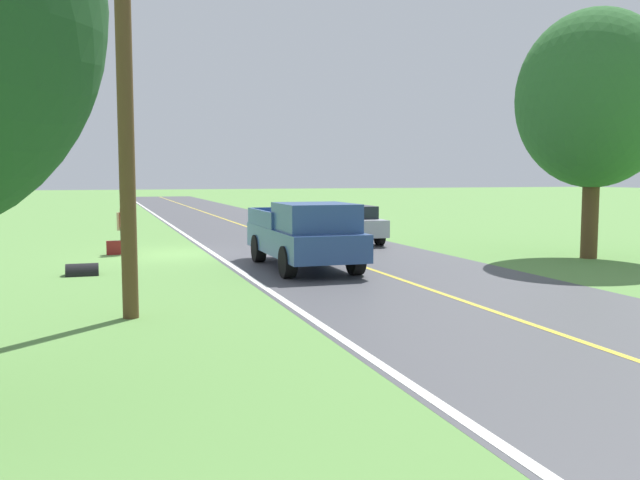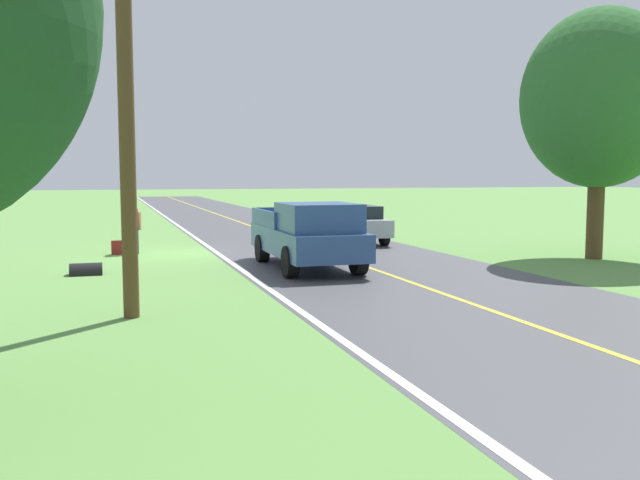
{
  "view_description": "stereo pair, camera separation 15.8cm",
  "coord_description": "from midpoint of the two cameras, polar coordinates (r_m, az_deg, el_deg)",
  "views": [
    {
      "loc": [
        2.34,
        22.22,
        2.55
      ],
      "look_at": [
        -1.4,
        10.87,
        1.4
      ],
      "focal_mm": 38.26,
      "sensor_mm": 36.0,
      "label": 1
    },
    {
      "loc": [
        2.19,
        22.27,
        2.55
      ],
      "look_at": [
        -1.4,
        10.87,
        1.4
      ],
      "focal_mm": 38.26,
      "sensor_mm": 36.0,
      "label": 2
    }
  ],
  "objects": [
    {
      "name": "ground_plane",
      "position": [
        22.51,
        -11.56,
        -1.14
      ],
      "size": [
        200.0,
        200.0,
        0.0
      ],
      "primitive_type": "plane",
      "color": "#609347"
    },
    {
      "name": "pickup_truck_passing",
      "position": [
        18.43,
        -0.66,
        0.54
      ],
      "size": [
        2.13,
        5.42,
        1.82
      ],
      "color": "#2D4C84",
      "rests_on": "ground"
    },
    {
      "name": "hitchhiker_walking",
      "position": [
        22.85,
        -15.3,
        1.34
      ],
      "size": [
        0.62,
        0.51,
        1.75
      ],
      "color": "black",
      "rests_on": "ground"
    },
    {
      "name": "suitcase_carried",
      "position": [
        22.81,
        -16.29,
        -0.6
      ],
      "size": [
        0.47,
        0.21,
        0.45
      ],
      "primitive_type": "cube",
      "rotation": [
        0.0,
        0.0,
        1.6
      ],
      "color": "maroon",
      "rests_on": "ground"
    },
    {
      "name": "road_surface",
      "position": [
        23.45,
        -0.11,
        -0.77
      ],
      "size": [
        7.24,
        120.0,
        0.0
      ],
      "primitive_type": "cube",
      "color": "#47474C",
      "rests_on": "ground"
    },
    {
      "name": "sedan_near_oncoming",
      "position": [
        25.78,
        2.77,
        1.47
      ],
      "size": [
        2.06,
        4.47,
        1.41
      ],
      "color": "#B2B7C1",
      "rests_on": "ground"
    },
    {
      "name": "lane_centre_line",
      "position": [
        23.45,
        -0.11,
        -0.76
      ],
      "size": [
        0.14,
        117.6,
        0.0
      ],
      "primitive_type": "cube",
      "color": "gold",
      "rests_on": "ground"
    },
    {
      "name": "lane_edge_line",
      "position": [
        22.67,
        -8.44,
        -1.03
      ],
      "size": [
        0.16,
        117.6,
        0.0
      ],
      "primitive_type": "cube",
      "color": "silver",
      "rests_on": "ground"
    },
    {
      "name": "tree_far_side_near",
      "position": [
        22.46,
        22.55,
        10.84
      ],
      "size": [
        4.64,
        4.64,
        7.5
      ],
      "color": "brown",
      "rests_on": "ground"
    },
    {
      "name": "utility_pole_roadside",
      "position": [
        12.59,
        -15.6,
        12.3
      ],
      "size": [
        0.28,
        0.28,
        8.18
      ],
      "primitive_type": "cylinder",
      "color": "brown",
      "rests_on": "ground"
    },
    {
      "name": "drainage_culvert",
      "position": [
        18.46,
        -18.74,
        -2.76
      ],
      "size": [
        0.8,
        0.6,
        0.6
      ],
      "primitive_type": "cylinder",
      "rotation": [
        0.0,
        1.57,
        0.0
      ],
      "color": "black",
      "rests_on": "ground"
    }
  ]
}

